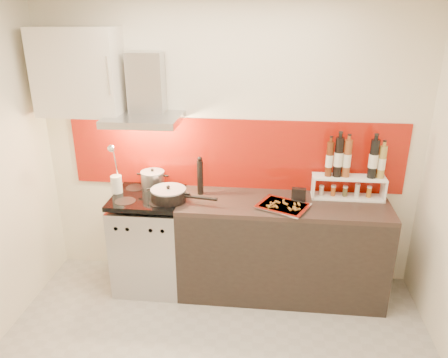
# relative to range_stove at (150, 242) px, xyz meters

# --- Properties ---
(back_wall) EXTENTS (3.40, 0.02, 2.60)m
(back_wall) POSITION_rel_range_stove_xyz_m (0.70, 0.30, 0.86)
(back_wall) COLOR silver
(back_wall) RESTS_ON ground
(backsplash) EXTENTS (3.00, 0.02, 0.64)m
(backsplash) POSITION_rel_range_stove_xyz_m (0.75, 0.29, 0.78)
(backsplash) COLOR #9D1108
(backsplash) RESTS_ON back_wall
(range_stove) EXTENTS (0.60, 0.60, 0.91)m
(range_stove) POSITION_rel_range_stove_xyz_m (0.00, 0.00, 0.00)
(range_stove) COLOR #B7B7BA
(range_stove) RESTS_ON ground
(counter) EXTENTS (1.80, 0.60, 0.90)m
(counter) POSITION_rel_range_stove_xyz_m (1.20, 0.00, 0.01)
(counter) COLOR black
(counter) RESTS_ON ground
(range_hood) EXTENTS (0.62, 0.50, 0.61)m
(range_hood) POSITION_rel_range_stove_xyz_m (0.00, 0.14, 1.30)
(range_hood) COLOR #B7B7BA
(range_hood) RESTS_ON back_wall
(upper_cabinet) EXTENTS (0.70, 0.35, 0.72)m
(upper_cabinet) POSITION_rel_range_stove_xyz_m (-0.55, 0.13, 1.51)
(upper_cabinet) COLOR beige
(upper_cabinet) RESTS_ON back_wall
(stock_pot) EXTENTS (0.22, 0.22, 0.19)m
(stock_pot) POSITION_rel_range_stove_xyz_m (0.01, 0.17, 0.55)
(stock_pot) COLOR #B7B7BA
(stock_pot) RESTS_ON range_stove
(saute_pan) EXTENTS (0.58, 0.30, 0.14)m
(saute_pan) POSITION_rel_range_stove_xyz_m (0.22, -0.08, 0.52)
(saute_pan) COLOR black
(saute_pan) RESTS_ON range_stove
(utensil_jar) EXTENTS (0.10, 0.15, 0.48)m
(utensil_jar) POSITION_rel_range_stove_xyz_m (-0.28, 0.02, 0.60)
(utensil_jar) COLOR silver
(utensil_jar) RESTS_ON range_stove
(pepper_mill) EXTENTS (0.05, 0.05, 0.35)m
(pepper_mill) POSITION_rel_range_stove_xyz_m (0.46, 0.11, 0.63)
(pepper_mill) COLOR black
(pepper_mill) RESTS_ON counter
(step_shelf) EXTENTS (0.62, 0.17, 0.54)m
(step_shelf) POSITION_rel_range_stove_xyz_m (1.76, 0.15, 0.71)
(step_shelf) COLOR white
(step_shelf) RESTS_ON counter
(caddy_box) EXTENTS (0.13, 0.06, 0.10)m
(caddy_box) POSITION_rel_range_stove_xyz_m (1.32, 0.05, 0.52)
(caddy_box) COLOR black
(caddy_box) RESTS_ON counter
(baking_tray) EXTENTS (0.49, 0.45, 0.03)m
(baking_tray) POSITION_rel_range_stove_xyz_m (1.19, -0.11, 0.47)
(baking_tray) COLOR silver
(baking_tray) RESTS_ON counter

